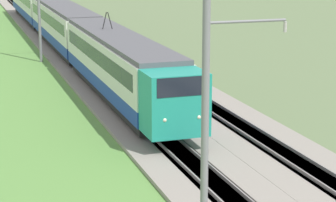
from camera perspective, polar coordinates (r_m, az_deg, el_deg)
ballast_main at (r=61.19m, az=-9.28°, el=4.72°), size 240.00×4.40×0.30m
ballast_adjacent at (r=62.01m, az=-5.24°, el=4.96°), size 240.00×4.40×0.30m
track_main at (r=61.19m, az=-9.28°, el=4.73°), size 240.00×1.57×0.45m
track_adjacent at (r=62.01m, az=-5.24°, el=4.97°), size 240.00×1.57×0.45m
passenger_train at (r=59.68m, az=-9.18°, el=6.74°), size 63.88×2.95×5.23m
catenary_mast_near at (r=18.61m, az=3.41°, el=-2.82°), size 0.22×2.56×8.35m
catenary_mast_mid at (r=53.21m, az=-11.11°, el=7.72°), size 0.22×2.56×8.16m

